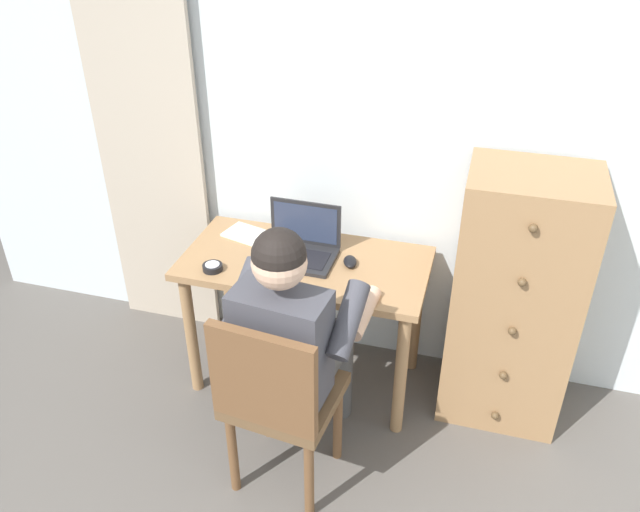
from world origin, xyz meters
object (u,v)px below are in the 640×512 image
chair (277,397)px  notebook_pad (247,234)px  person_seated (295,332)px  desk_clock (213,267)px  dresser (514,300)px  laptop (300,245)px  desk (305,281)px  computer_mouse (350,262)px

chair → notebook_pad: bearing=118.0°
notebook_pad → person_seated: bearing=-39.3°
desk_clock → dresser: bearing=11.8°
laptop → dresser: bearing=2.6°
desk → laptop: laptop is taller
desk → computer_mouse: computer_mouse is taller
computer_mouse → desk_clock: computer_mouse is taller
desk_clock → notebook_pad: bearing=84.5°
chair → computer_mouse: chair is taller
computer_mouse → notebook_pad: 0.56m
chair → computer_mouse: (0.12, 0.69, 0.22)m
desk_clock → notebook_pad: (0.03, 0.33, -0.01)m
desk → computer_mouse: 0.25m
chair → person_seated: person_seated is taller
person_seated → desk: bearing=102.3°
desk → computer_mouse: (0.21, 0.02, 0.13)m
person_seated → notebook_pad: person_seated is taller
desk → notebook_pad: 0.39m
person_seated → computer_mouse: size_ratio=12.17×
laptop → computer_mouse: laptop is taller
person_seated → dresser: bearing=34.2°
laptop → desk_clock: 0.41m
desk → dresser: size_ratio=0.92×
chair → laptop: 0.76m
computer_mouse → notebook_pad: size_ratio=0.48×
dresser → notebook_pad: dresser is taller
computer_mouse → chair: bearing=-116.6°
desk_clock → chair: bearing=-45.9°
chair → notebook_pad: chair is taller
laptop → notebook_pad: 0.33m
person_seated → notebook_pad: size_ratio=5.79×
desk → dresser: (0.94, 0.08, 0.02)m
person_seated → laptop: bearing=104.9°
laptop → computer_mouse: (0.24, -0.02, -0.04)m
chair → desk_clock: size_ratio=9.99×
dresser → notebook_pad: bearing=177.4°
person_seated → computer_mouse: (0.10, 0.51, 0.04)m
person_seated → laptop: (-0.14, 0.53, 0.07)m
dresser → chair: bearing=-138.6°
dresser → computer_mouse: bearing=-175.1°
dresser → notebook_pad: (-1.29, 0.06, 0.10)m
laptop → notebook_pad: laptop is taller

